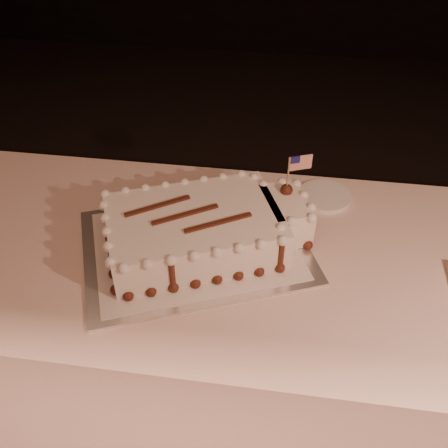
# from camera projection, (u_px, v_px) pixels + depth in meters

# --- Properties ---
(room_shell) EXTENTS (6.10, 8.10, 2.90)m
(room_shell) POSITION_uv_depth(u_px,v_px,m) (224.00, 191.00, 0.47)
(room_shell) COLOR black
(room_shell) RESTS_ON ground
(banquet_table) EXTENTS (2.40, 0.80, 0.75)m
(banquet_table) POSITION_uv_depth(u_px,v_px,m) (251.00, 341.00, 1.58)
(banquet_table) COLOR beige
(banquet_table) RESTS_ON ground
(cake_board) EXTENTS (0.72, 0.64, 0.01)m
(cake_board) POSITION_uv_depth(u_px,v_px,m) (195.00, 246.00, 1.36)
(cake_board) COLOR silver
(cake_board) RESTS_ON banquet_table
(doily) EXTENTS (0.65, 0.58, 0.00)m
(doily) POSITION_uv_depth(u_px,v_px,m) (195.00, 245.00, 1.36)
(doily) COLOR white
(doily) RESTS_ON cake_board
(sheet_cake) EXTENTS (0.59, 0.45, 0.22)m
(sheet_cake) POSITION_uv_depth(u_px,v_px,m) (206.00, 228.00, 1.33)
(sheet_cake) COLOR white
(sheet_cake) RESTS_ON doily
(side_plate) EXTENTS (0.16, 0.16, 0.01)m
(side_plate) POSITION_uv_depth(u_px,v_px,m) (325.00, 196.00, 1.54)
(side_plate) COLOR white
(side_plate) RESTS_ON banquet_table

